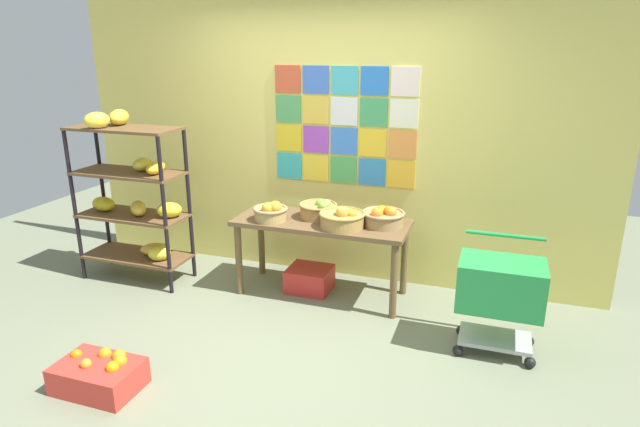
# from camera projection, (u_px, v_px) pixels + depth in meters

# --- Properties ---
(ground) EXTENTS (9.09, 9.09, 0.00)m
(ground) POSITION_uv_depth(u_px,v_px,m) (262.00, 352.00, 3.92)
(ground) COLOR #6C745A
(back_wall_with_art) EXTENTS (5.07, 0.07, 2.77)m
(back_wall_with_art) POSITION_uv_depth(u_px,v_px,m) (329.00, 132.00, 4.92)
(back_wall_with_art) COLOR #DBCE64
(back_wall_with_art) RESTS_ON ground
(banana_shelf_unit) EXTENTS (1.03, 0.54, 1.60)m
(banana_shelf_unit) POSITION_uv_depth(u_px,v_px,m) (134.00, 193.00, 4.92)
(banana_shelf_unit) COLOR black
(banana_shelf_unit) RESTS_ON ground
(display_table) EXTENTS (1.52, 0.60, 0.70)m
(display_table) POSITION_uv_depth(u_px,v_px,m) (322.00, 230.00, 4.66)
(display_table) COLOR brown
(display_table) RESTS_ON ground
(fruit_basket_centre) EXTENTS (0.39, 0.39, 0.20)m
(fruit_basket_centre) POSITION_uv_depth(u_px,v_px,m) (342.00, 218.00, 4.44)
(fruit_basket_centre) COLOR #A17E42
(fruit_basket_centre) RESTS_ON display_table
(fruit_basket_right) EXTENTS (0.30, 0.30, 0.19)m
(fruit_basket_right) POSITION_uv_depth(u_px,v_px,m) (271.00, 211.00, 4.60)
(fruit_basket_right) COLOR #A88B52
(fruit_basket_right) RESTS_ON display_table
(fruit_basket_left) EXTENTS (0.34, 0.34, 0.17)m
(fruit_basket_left) POSITION_uv_depth(u_px,v_px,m) (319.00, 209.00, 4.69)
(fruit_basket_left) COLOR #9F763F
(fruit_basket_left) RESTS_ON display_table
(fruit_basket_back_right) EXTENTS (0.37, 0.37, 0.18)m
(fruit_basket_back_right) POSITION_uv_depth(u_px,v_px,m) (383.00, 217.00, 4.49)
(fruit_basket_back_right) COLOR #977A4B
(fruit_basket_back_right) RESTS_ON display_table
(produce_crate_under_table) EXTENTS (0.39, 0.35, 0.21)m
(produce_crate_under_table) POSITION_uv_depth(u_px,v_px,m) (310.00, 279.00, 4.89)
(produce_crate_under_table) COLOR red
(produce_crate_under_table) RESTS_ON ground
(orange_crate_foreground) EXTENTS (0.54, 0.36, 0.23)m
(orange_crate_foreground) POSITION_uv_depth(u_px,v_px,m) (100.00, 375.00, 3.48)
(orange_crate_foreground) COLOR red
(orange_crate_foreground) RESTS_ON ground
(shopping_cart) EXTENTS (0.59, 0.44, 0.84)m
(shopping_cart) POSITION_uv_depth(u_px,v_px,m) (500.00, 289.00, 3.79)
(shopping_cart) COLOR black
(shopping_cart) RESTS_ON ground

